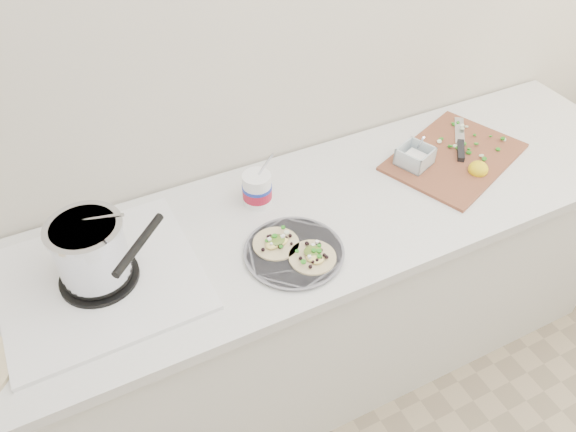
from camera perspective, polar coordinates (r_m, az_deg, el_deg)
name	(u,v)px	position (r m, az deg, el deg)	size (l,w,h in m)	color
counter	(320,294)	(2.16, 3.26, -7.89)	(2.44, 0.66, 0.90)	silver
stove	(94,261)	(1.63, -19.09, -4.35)	(0.55, 0.51, 0.26)	silver
taco_plate	(294,250)	(1.66, 0.61, -3.49)	(0.30, 0.30, 0.04)	slate
tub	(258,187)	(1.80, -3.08, 2.99)	(0.10, 0.10, 0.22)	white
cutboard	(451,154)	(2.10, 16.21, 6.08)	(0.58, 0.50, 0.08)	brown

